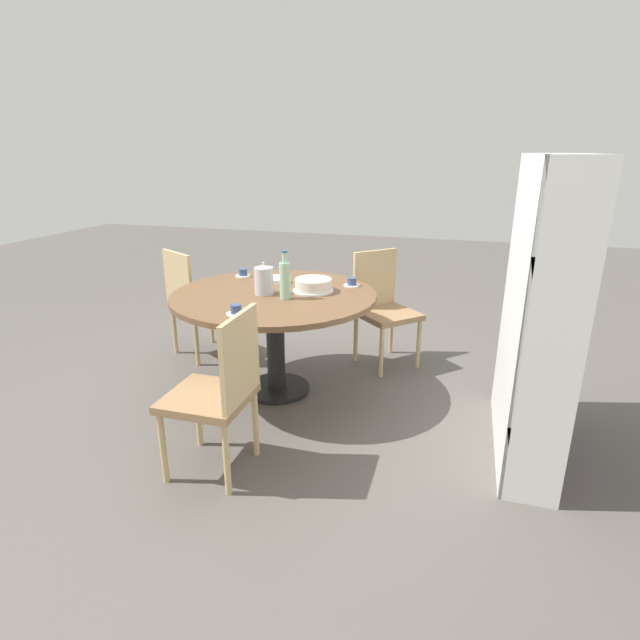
{
  "coord_description": "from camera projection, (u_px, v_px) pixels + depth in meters",
  "views": [
    {
      "loc": [
        3.05,
        1.23,
        1.65
      ],
      "look_at": [
        0.0,
        0.33,
        0.57
      ],
      "focal_mm": 28.0,
      "sensor_mm": 36.0,
      "label": 1
    }
  ],
  "objects": [
    {
      "name": "cup_a",
      "position": [
        236.0,
        311.0,
        2.94
      ],
      "size": [
        0.12,
        0.12,
        0.06
      ],
      "color": "white",
      "rests_on": "dining_table"
    },
    {
      "name": "bookshelf",
      "position": [
        533.0,
        316.0,
        2.7
      ],
      "size": [
        1.09,
        0.28,
        1.64
      ],
      "rotation": [
        0.0,
        0.0,
        3.14
      ],
      "color": "silver",
      "rests_on": "ground_plane"
    },
    {
      "name": "ground_plane",
      "position": [
        277.0,
        390.0,
        3.63
      ],
      "size": [
        14.0,
        14.0,
        0.0
      ],
      "primitive_type": "plane",
      "color": "#56514C"
    },
    {
      "name": "coffee_pot",
      "position": [
        264.0,
        280.0,
        3.34
      ],
      "size": [
        0.13,
        0.13,
        0.22
      ],
      "color": "silver",
      "rests_on": "dining_table"
    },
    {
      "name": "cake_main",
      "position": [
        313.0,
        285.0,
        3.41
      ],
      "size": [
        0.28,
        0.28,
        0.09
      ],
      "color": "silver",
      "rests_on": "dining_table"
    },
    {
      "name": "plate_stack",
      "position": [
        276.0,
        280.0,
        3.65
      ],
      "size": [
        0.19,
        0.19,
        0.04
      ],
      "color": "white",
      "rests_on": "dining_table"
    },
    {
      "name": "chair_c",
      "position": [
        383.0,
        306.0,
        3.97
      ],
      "size": [
        0.59,
        0.59,
        0.9
      ],
      "rotation": [
        0.0,
        0.0,
        8.65
      ],
      "color": "tan",
      "rests_on": "ground_plane"
    },
    {
      "name": "chair_b",
      "position": [
        219.0,
        390.0,
        2.58
      ],
      "size": [
        0.42,
        0.42,
        0.9
      ],
      "rotation": [
        0.0,
        0.0,
        6.29
      ],
      "color": "tan",
      "rests_on": "ground_plane"
    },
    {
      "name": "chair_a",
      "position": [
        195.0,
        301.0,
        4.1
      ],
      "size": [
        0.57,
        0.57,
        0.9
      ],
      "rotation": [
        0.0,
        0.0,
        4.19
      ],
      "color": "tan",
      "rests_on": "ground_plane"
    },
    {
      "name": "water_bottle",
      "position": [
        285.0,
        279.0,
        3.22
      ],
      "size": [
        0.07,
        0.07,
        0.32
      ],
      "color": "#99C6A3",
      "rests_on": "dining_table"
    },
    {
      "name": "cup_b",
      "position": [
        243.0,
        273.0,
        3.83
      ],
      "size": [
        0.12,
        0.12,
        0.06
      ],
      "color": "white",
      "rests_on": "dining_table"
    },
    {
      "name": "cup_c",
      "position": [
        352.0,
        283.0,
        3.56
      ],
      "size": [
        0.12,
        0.12,
        0.06
      ],
      "color": "white",
      "rests_on": "dining_table"
    },
    {
      "name": "dining_table",
      "position": [
        275.0,
        309.0,
        3.43
      ],
      "size": [
        1.39,
        1.39,
        0.73
      ],
      "color": "black",
      "rests_on": "ground_plane"
    }
  ]
}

